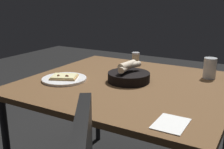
% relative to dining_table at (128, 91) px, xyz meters
% --- Properties ---
extents(dining_table, '(1.06, 1.16, 0.74)m').
position_rel_dining_table_xyz_m(dining_table, '(0.00, 0.00, 0.00)').
color(dining_table, brown).
rests_on(dining_table, ground).
extents(pizza_plate, '(0.26, 0.26, 0.04)m').
position_rel_dining_table_xyz_m(pizza_plate, '(0.15, -0.34, 0.07)').
color(pizza_plate, white).
rests_on(pizza_plate, dining_table).
extents(bread_basket, '(0.24, 0.24, 0.12)m').
position_rel_dining_table_xyz_m(bread_basket, '(-0.01, 0.00, 0.09)').
color(bread_basket, black).
rests_on(bread_basket, dining_table).
extents(beer_glass, '(0.08, 0.08, 0.12)m').
position_rel_dining_table_xyz_m(beer_glass, '(-0.32, 0.39, 0.11)').
color(beer_glass, silver).
rests_on(beer_glass, dining_table).
extents(pepper_shaker, '(0.06, 0.06, 0.09)m').
position_rel_dining_table_xyz_m(pepper_shaker, '(-0.42, -0.15, 0.09)').
color(pepper_shaker, '#BFB299').
rests_on(pepper_shaker, dining_table).
extents(napkin, '(0.16, 0.12, 0.00)m').
position_rel_dining_table_xyz_m(napkin, '(0.40, 0.39, 0.06)').
color(napkin, white).
rests_on(napkin, dining_table).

